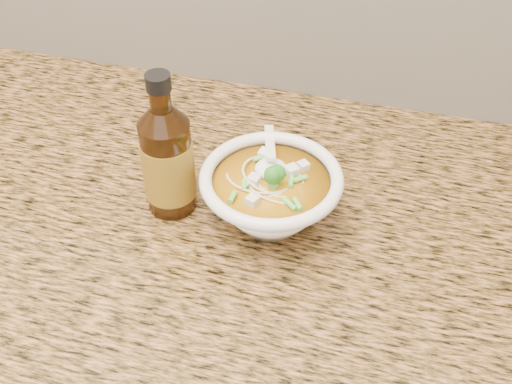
# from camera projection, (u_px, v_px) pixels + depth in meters

# --- Properties ---
(cabinet) EXTENTS (4.00, 0.65, 0.86)m
(cabinet) POSITION_uv_depth(u_px,v_px,m) (111.00, 361.00, 1.24)
(cabinet) COLOR #311B0E
(cabinet) RESTS_ON ground
(counter_slab) EXTENTS (4.00, 0.68, 0.04)m
(counter_slab) POSITION_uv_depth(u_px,v_px,m) (64.00, 189.00, 0.93)
(counter_slab) COLOR #AA6A3E
(counter_slab) RESTS_ON cabinet
(soup_bowl) EXTENTS (0.18, 0.21, 0.10)m
(soup_bowl) POSITION_uv_depth(u_px,v_px,m) (271.00, 197.00, 0.83)
(soup_bowl) COLOR white
(soup_bowl) RESTS_ON counter_slab
(hot_sauce_bottle) EXTENTS (0.08, 0.08, 0.21)m
(hot_sauce_bottle) POSITION_uv_depth(u_px,v_px,m) (168.00, 161.00, 0.83)
(hot_sauce_bottle) COLOR #3D1E08
(hot_sauce_bottle) RESTS_ON counter_slab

